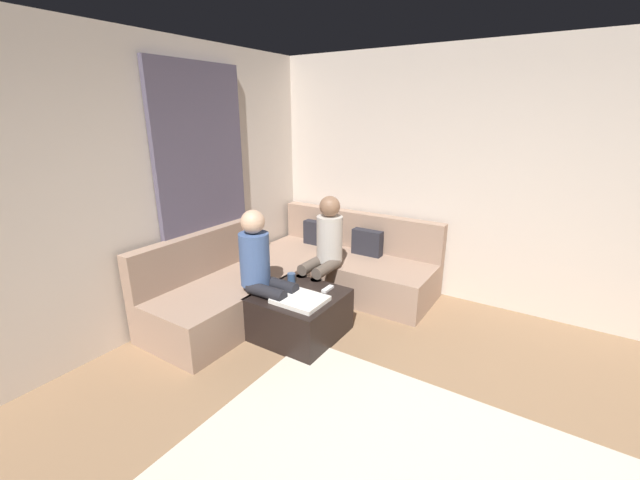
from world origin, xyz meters
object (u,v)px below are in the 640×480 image
ottoman (299,314)px  game_remote (328,289)px  coffee_mug (291,278)px  person_on_couch_side (263,268)px  person_on_couch_back (325,248)px  sectional_couch (298,276)px

ottoman → game_remote: bearing=50.7°
coffee_mug → person_on_couch_side: size_ratio=0.08×
person_on_couch_back → game_remote: bearing=125.2°
coffee_mug → person_on_couch_side: bearing=-104.8°
sectional_couch → person_on_couch_back: size_ratio=2.12×
coffee_mug → sectional_couch: bearing=118.2°
ottoman → person_on_couch_back: size_ratio=0.63×
person_on_couch_back → person_on_couch_side: same height
person_on_couch_back → ottoman: bearing=101.5°
coffee_mug → person_on_couch_side: (-0.08, -0.32, 0.19)m
ottoman → person_on_couch_back: 0.82m
sectional_couch → coffee_mug: bearing=-61.8°
sectional_couch → ottoman: sectional_couch is taller
game_remote → person_on_couch_back: 0.59m
game_remote → person_on_couch_back: (-0.32, 0.45, 0.23)m
coffee_mug → game_remote: coffee_mug is taller
person_on_couch_back → person_on_couch_side: 0.82m
person_on_couch_back → sectional_couch: bearing=9.9°
ottoman → game_remote: game_remote is taller
sectional_couch → ottoman: size_ratio=3.36×
game_remote → person_on_couch_side: (-0.48, -0.36, 0.23)m
ottoman → game_remote: (0.18, 0.22, 0.22)m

